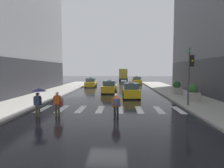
# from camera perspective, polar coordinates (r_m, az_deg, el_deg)

# --- Properties ---
(ground_plane) EXTENTS (160.00, 160.00, 0.00)m
(ground_plane) POSITION_cam_1_polar(r_m,az_deg,el_deg) (12.13, -1.41, -10.69)
(ground_plane) COLOR black
(crosswalk_markings) EXTENTS (11.30, 2.80, 0.01)m
(crosswalk_markings) POSITION_cam_1_polar(r_m,az_deg,el_deg) (15.04, -0.63, -7.70)
(crosswalk_markings) COLOR silver
(crosswalk_markings) RESTS_ON ground
(traffic_light_pole) EXTENTS (0.44, 0.84, 4.80)m
(traffic_light_pole) POSITION_cam_1_polar(r_m,az_deg,el_deg) (16.90, 22.69, 4.40)
(traffic_light_pole) COLOR #47474C
(traffic_light_pole) RESTS_ON curb_right
(taxi_lead) EXTENTS (1.94, 4.54, 1.80)m
(taxi_lead) POSITION_cam_1_polar(r_m,az_deg,el_deg) (21.72, 5.83, -2.05)
(taxi_lead) COLOR yellow
(taxi_lead) RESTS_ON ground
(taxi_second) EXTENTS (2.10, 4.62, 1.80)m
(taxi_second) POSITION_cam_1_polar(r_m,az_deg,el_deg) (25.95, -0.75, -0.97)
(taxi_second) COLOR gold
(taxi_second) RESTS_ON ground
(taxi_third) EXTENTS (2.06, 4.60, 1.80)m
(taxi_third) POSITION_cam_1_polar(r_m,az_deg,el_deg) (34.45, -6.45, 0.33)
(taxi_third) COLOR gold
(taxi_third) RESTS_ON ground
(taxi_fourth) EXTENTS (1.97, 4.56, 1.80)m
(taxi_fourth) POSITION_cam_1_polar(r_m,az_deg,el_deg) (40.74, 7.54, 0.95)
(taxi_fourth) COLOR gold
(taxi_fourth) RESTS_ON ground
(box_truck) EXTENTS (2.53, 7.62, 3.35)m
(box_truck) POSITION_cam_1_polar(r_m,az_deg,el_deg) (52.44, 3.54, 2.98)
(box_truck) COLOR #2D2D2D
(box_truck) RESTS_ON ground
(pedestrian_with_umbrella) EXTENTS (0.96, 0.96, 1.94)m
(pedestrian_with_umbrella) POSITION_cam_1_polar(r_m,az_deg,el_deg) (13.31, -21.46, -2.99)
(pedestrian_with_umbrella) COLOR #473D33
(pedestrian_with_umbrella) RESTS_ON ground
(pedestrian_with_backpack) EXTENTS (0.55, 0.43, 1.65)m
(pedestrian_with_backpack) POSITION_cam_1_polar(r_m,az_deg,el_deg) (11.91, 1.27, -6.18)
(pedestrian_with_backpack) COLOR black
(pedestrian_with_backpack) RESTS_ON ground
(pedestrian_with_handbag) EXTENTS (0.60, 0.24, 1.65)m
(pedestrian_with_handbag) POSITION_cam_1_polar(r_m,az_deg,el_deg) (13.25, -16.25, -5.44)
(pedestrian_with_handbag) COLOR #473D33
(pedestrian_with_handbag) RESTS_ON ground
(planter_near_corner) EXTENTS (1.10, 1.10, 1.60)m
(planter_near_corner) POSITION_cam_1_polar(r_m,az_deg,el_deg) (19.99, 23.36, -2.52)
(planter_near_corner) COLOR #A8A399
(planter_near_corner) RESTS_ON curb_right
(planter_mid_block) EXTENTS (1.10, 1.10, 1.60)m
(planter_mid_block) POSITION_cam_1_polar(r_m,az_deg,el_deg) (24.41, 19.09, -1.21)
(planter_mid_block) COLOR #A8A399
(planter_mid_block) RESTS_ON curb_right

